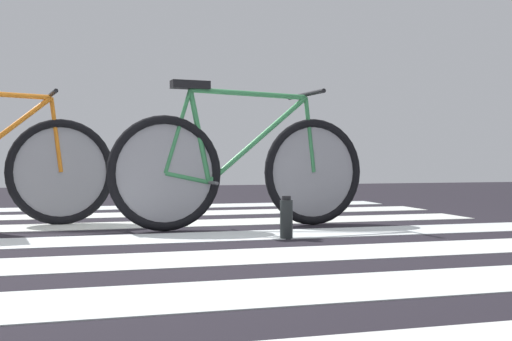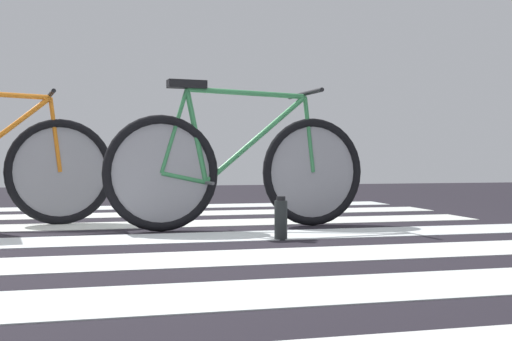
# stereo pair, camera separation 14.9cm
# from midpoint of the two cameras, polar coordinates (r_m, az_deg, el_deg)

# --- Properties ---
(ground) EXTENTS (18.00, 14.00, 0.02)m
(ground) POSITION_cam_midpoint_polar(r_m,az_deg,el_deg) (3.40, -9.35, -6.66)
(ground) COLOR black
(crosswalk_markings) EXTENTS (5.44, 5.75, 0.00)m
(crosswalk_markings) POSITION_cam_midpoint_polar(r_m,az_deg,el_deg) (3.16, -9.24, -7.01)
(crosswalk_markings) COLOR silver
(crosswalk_markings) RESTS_ON ground
(bicycle_1_of_2) EXTENTS (1.73, 0.52, 0.93)m
(bicycle_1_of_2) POSITION_cam_midpoint_polar(r_m,az_deg,el_deg) (4.00, -0.44, 0.20)
(bicycle_1_of_2) COLOR black
(bicycle_1_of_2) RESTS_ON ground
(water_bottle) EXTENTS (0.07, 0.07, 0.24)m
(water_bottle) POSITION_cam_midpoint_polar(r_m,az_deg,el_deg) (3.47, 3.48, -4.42)
(water_bottle) COLOR #232828
(water_bottle) RESTS_ON ground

